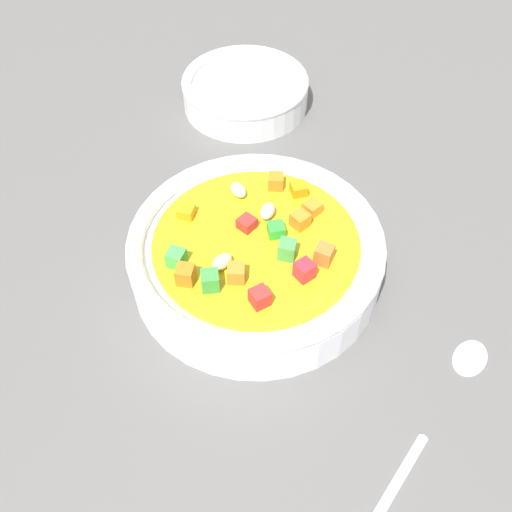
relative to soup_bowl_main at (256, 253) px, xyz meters
The scene contains 4 objects.
ground_plane 3.46cm from the soup_bowl_main, 63.23° to the left, with size 140.00×140.00×2.00cm, color #565451.
soup_bowl_main is the anchor object (origin of this frame).
spoon 18.37cm from the soup_bowl_main, 77.93° to the right, with size 22.13×12.25×0.87cm.
side_bowl_small 23.52cm from the soup_bowl_main, 66.72° to the left, with size 13.52×13.52×3.52cm.
Camera 1 is at (-13.25, -27.10, 37.86)cm, focal length 40.67 mm.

